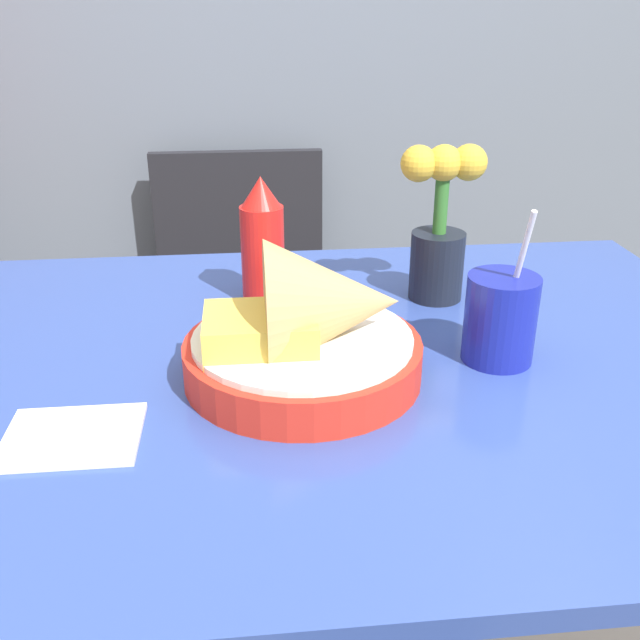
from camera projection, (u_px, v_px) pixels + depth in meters
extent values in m
cube|color=#334C9E|center=(338.00, 366.00, 0.91)|extent=(1.15, 0.84, 0.02)
cylinder|color=#4C4C51|center=(42.00, 472.00, 1.35)|extent=(0.05, 0.05, 0.76)
cylinder|color=#4C4C51|center=(564.00, 440.00, 1.44)|extent=(0.05, 0.05, 0.76)
cylinder|color=black|center=(168.00, 489.00, 1.57)|extent=(0.03, 0.03, 0.41)
cylinder|color=black|center=(330.00, 479.00, 1.61)|extent=(0.03, 0.03, 0.41)
cylinder|color=black|center=(180.00, 404.00, 1.90)|extent=(0.03, 0.03, 0.41)
cylinder|color=black|center=(314.00, 397.00, 1.93)|extent=(0.03, 0.03, 0.41)
cube|color=black|center=(245.00, 361.00, 1.66)|extent=(0.40, 0.40, 0.02)
cube|color=black|center=(240.00, 242.00, 1.73)|extent=(0.40, 0.03, 0.44)
cylinder|color=red|center=(303.00, 359.00, 0.85)|extent=(0.28, 0.28, 0.05)
cylinder|color=white|center=(303.00, 338.00, 0.84)|extent=(0.26, 0.26, 0.01)
cone|color=tan|center=(333.00, 304.00, 0.82)|extent=(0.16, 0.16, 0.16)
cube|color=#E5C14C|center=(260.00, 332.00, 0.81)|extent=(0.13, 0.10, 0.04)
cylinder|color=red|center=(263.00, 255.00, 1.04)|extent=(0.06, 0.06, 0.14)
cone|color=red|center=(261.00, 192.00, 1.00)|extent=(0.06, 0.06, 0.04)
cylinder|color=#192399|center=(500.00, 319.00, 0.88)|extent=(0.09, 0.09, 0.11)
cylinder|color=black|center=(499.00, 325.00, 0.88)|extent=(0.08, 0.08, 0.09)
cylinder|color=white|center=(515.00, 281.00, 0.86)|extent=(0.01, 0.07, 0.19)
cylinder|color=black|center=(437.00, 266.00, 1.06)|extent=(0.08, 0.08, 0.10)
cylinder|color=#33722D|center=(441.00, 202.00, 1.02)|extent=(0.02, 0.02, 0.09)
sphere|color=gold|center=(444.00, 163.00, 1.00)|extent=(0.05, 0.05, 0.05)
sphere|color=gold|center=(419.00, 164.00, 0.99)|extent=(0.05, 0.05, 0.05)
sphere|color=gold|center=(469.00, 162.00, 1.00)|extent=(0.05, 0.05, 0.05)
cube|color=white|center=(73.00, 436.00, 0.74)|extent=(0.14, 0.11, 0.01)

